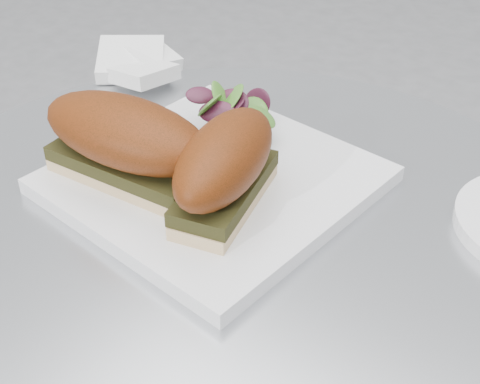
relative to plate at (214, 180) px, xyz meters
The scene contains 5 objects.
plate is the anchor object (origin of this frame).
sandwich_left 0.09m from the plate, 138.58° to the right, with size 0.18×0.09×0.08m.
sandwich_right 0.07m from the plate, 41.13° to the right, with size 0.10×0.16×0.08m.
salad 0.08m from the plate, 114.54° to the left, with size 0.09×0.09×0.05m, color #45892C, non-canonical shape.
napkin 0.26m from the plate, 148.76° to the left, with size 0.11×0.11×0.02m, color white, non-canonical shape.
Camera 1 is at (0.27, -0.36, 1.11)m, focal length 50.00 mm.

